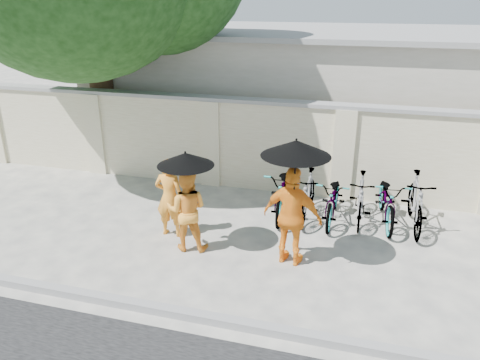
# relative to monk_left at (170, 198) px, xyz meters

# --- Properties ---
(ground) EXTENTS (80.00, 80.00, 0.00)m
(ground) POSITION_rel_monk_left_xyz_m (0.92, -0.52, -0.75)
(ground) COLOR beige
(kerb) EXTENTS (40.00, 0.16, 0.12)m
(kerb) POSITION_rel_monk_left_xyz_m (0.92, -2.22, -0.69)
(kerb) COLOR gray
(kerb) RESTS_ON ground
(compound_wall) EXTENTS (20.00, 0.30, 2.00)m
(compound_wall) POSITION_rel_monk_left_xyz_m (1.92, 2.68, 0.25)
(compound_wall) COLOR beige
(compound_wall) RESTS_ON ground
(building_behind) EXTENTS (14.00, 6.00, 3.20)m
(building_behind) POSITION_rel_monk_left_xyz_m (2.92, 6.48, 0.85)
(building_behind) COLOR beige
(building_behind) RESTS_ON ground
(monk_left) EXTENTS (0.55, 0.36, 1.50)m
(monk_left) POSITION_rel_monk_left_xyz_m (0.00, 0.00, 0.00)
(monk_left) COLOR orange
(monk_left) RESTS_ON ground
(monk_center) EXTENTS (0.80, 0.67, 1.48)m
(monk_center) POSITION_rel_monk_left_xyz_m (0.49, -0.39, -0.01)
(monk_center) COLOR #FFA232
(monk_center) RESTS_ON ground
(parasol_center) EXTENTS (0.95, 0.95, 0.97)m
(parasol_center) POSITION_rel_monk_left_xyz_m (0.54, -0.47, 0.95)
(parasol_center) COLOR black
(parasol_center) RESTS_ON ground
(monk_right) EXTENTS (1.05, 0.59, 1.69)m
(monk_right) POSITION_rel_monk_left_xyz_m (2.33, -0.37, 0.09)
(monk_right) COLOR orange
(monk_right) RESTS_ON ground
(parasol_right) EXTENTS (1.08, 1.08, 1.21)m
(parasol_right) POSITION_rel_monk_left_xyz_m (2.35, -0.45, 1.29)
(parasol_right) COLOR black
(parasol_right) RESTS_ON ground
(bike_0) EXTENTS (0.83, 1.98, 1.01)m
(bike_0) POSITION_rel_monk_left_xyz_m (1.84, 1.45, -0.25)
(bike_0) COLOR #9E9E9E
(bike_0) RESTS_ON ground
(bike_1) EXTENTS (0.50, 1.64, 0.98)m
(bike_1) POSITION_rel_monk_left_xyz_m (2.35, 1.37, -0.26)
(bike_1) COLOR #9E9E9E
(bike_1) RESTS_ON ground
(bike_2) EXTENTS (0.65, 1.77, 0.92)m
(bike_2) POSITION_rel_monk_left_xyz_m (2.86, 1.43, -0.29)
(bike_2) COLOR #9E9E9E
(bike_2) RESTS_ON ground
(bike_3) EXTENTS (0.48, 1.62, 0.97)m
(bike_3) POSITION_rel_monk_left_xyz_m (3.37, 1.52, -0.27)
(bike_3) COLOR #9E9E9E
(bike_3) RESTS_ON ground
(bike_4) EXTENTS (0.85, 1.91, 0.97)m
(bike_4) POSITION_rel_monk_left_xyz_m (3.87, 1.60, -0.27)
(bike_4) COLOR #9E9E9E
(bike_4) RESTS_ON ground
(bike_5) EXTENTS (0.59, 1.80, 1.07)m
(bike_5) POSITION_rel_monk_left_xyz_m (4.38, 1.53, -0.22)
(bike_5) COLOR #9E9E9E
(bike_5) RESTS_ON ground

